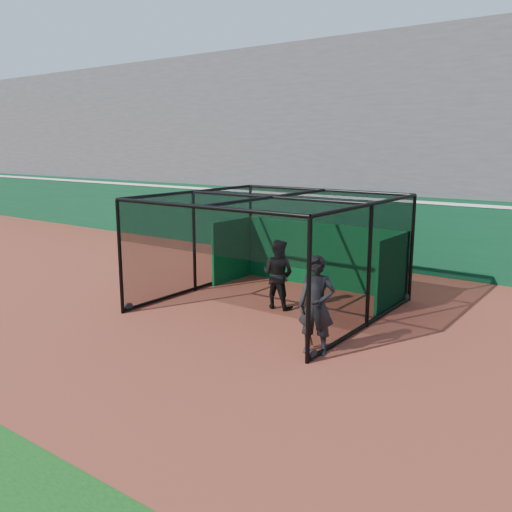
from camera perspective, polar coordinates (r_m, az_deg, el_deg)
The scene contains 6 objects.
ground at distance 12.93m, azimuth -7.85°, elevation -7.16°, with size 120.00×120.00×0.00m, color brown.
outfield_wall at distance 19.47m, azimuth 9.68°, elevation 3.03°, with size 50.00×0.50×2.50m.
grandstand at distance 22.71m, azimuth 14.34°, elevation 12.11°, with size 50.00×7.85×8.95m.
batting_cage at distance 13.87m, azimuth 1.71°, elevation 0.33°, with size 5.47×5.45×2.85m.
batter at distance 13.89m, azimuth 2.33°, elevation -1.91°, with size 0.87×0.68×1.79m, color black.
on_deck_player at distance 10.90m, azimuth 6.38°, elevation -5.18°, with size 0.84×0.68×2.01m.
Camera 1 is at (8.58, -8.75, 4.14)m, focal length 38.00 mm.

